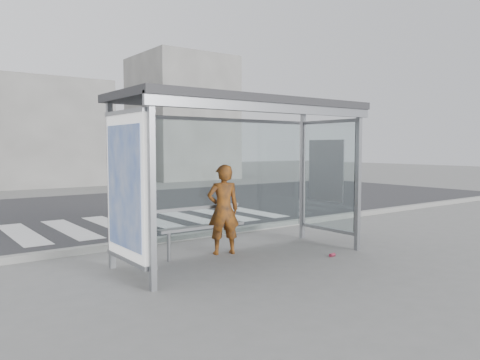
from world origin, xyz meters
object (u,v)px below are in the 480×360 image
object	(u,v)px
bus_shelter	(224,138)
soda_can	(332,255)
bench	(202,226)
person	(223,210)

from	to	relation	value
bus_shelter	soda_can	xyz separation A→B (m)	(1.63, -0.85, -1.95)
bus_shelter	bench	world-z (taller)	bus_shelter
bus_shelter	person	xyz separation A→B (m)	(0.27, 0.41, -1.21)
bus_shelter	bench	xyz separation A→B (m)	(-0.10, 0.52, -1.48)
bench	bus_shelter	bearing A→B (deg)	-79.48
soda_can	bus_shelter	bearing A→B (deg)	152.48
person	soda_can	bearing A→B (deg)	155.96
bus_shelter	person	world-z (taller)	bus_shelter
bus_shelter	bench	distance (m)	1.57
bench	person	bearing A→B (deg)	-16.50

